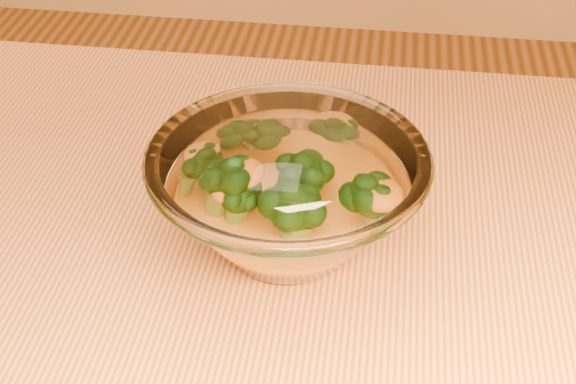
{
  "coord_description": "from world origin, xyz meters",
  "views": [
    {
      "loc": [
        0.14,
        -0.36,
        1.16
      ],
      "look_at": [
        0.07,
        0.1,
        0.8
      ],
      "focal_mm": 50.0,
      "sensor_mm": 36.0,
      "label": 1
    }
  ],
  "objects": [
    {
      "name": "cheese_sauce",
      "position": [
        0.07,
        0.1,
        0.78
      ],
      "size": [
        0.12,
        0.12,
        0.03
      ],
      "primitive_type": "ellipsoid",
      "color": "orange",
      "rests_on": "glass_bowl"
    },
    {
      "name": "glass_bowl",
      "position": [
        0.07,
        0.1,
        0.8
      ],
      "size": [
        0.21,
        0.21,
        0.09
      ],
      "color": "white",
      "rests_on": "table"
    },
    {
      "name": "broccoli_heap",
      "position": [
        0.07,
        0.11,
        0.81
      ],
      "size": [
        0.15,
        0.13,
        0.06
      ],
      "color": "black",
      "rests_on": "cheese_sauce"
    }
  ]
}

